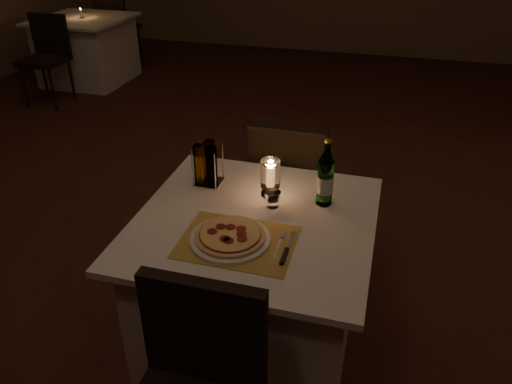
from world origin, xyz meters
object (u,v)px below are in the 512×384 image
(hurricane_candle, at_px, (270,175))
(neighbor_table_left, at_px, (87,50))
(plate, at_px, (230,239))
(pizza, at_px, (230,235))
(water_bottle, at_px, (325,179))
(chair_far, at_px, (289,179))
(main_table, at_px, (255,285))
(tumbler, at_px, (273,199))

(hurricane_candle, height_order, neighbor_table_left, hurricane_candle)
(plate, distance_m, pizza, 0.02)
(neighbor_table_left, bearing_deg, water_bottle, -44.87)
(chair_far, bearing_deg, pizza, -93.20)
(main_table, relative_size, plate, 3.12)
(tumbler, distance_m, water_bottle, 0.24)
(main_table, relative_size, water_bottle, 3.25)
(tumbler, distance_m, hurricane_candle, 0.12)
(hurricane_candle, bearing_deg, main_table, -93.46)
(neighbor_table_left, bearing_deg, tumbler, -47.50)
(chair_far, distance_m, water_bottle, 0.66)
(water_bottle, bearing_deg, tumbler, -158.42)
(plate, bearing_deg, tumbler, 71.76)
(plate, relative_size, neighbor_table_left, 0.32)
(main_table, distance_m, chair_far, 0.74)
(chair_far, relative_size, water_bottle, 2.93)
(tumbler, relative_size, neighbor_table_left, 0.07)
(hurricane_candle, bearing_deg, water_bottle, -3.07)
(main_table, bearing_deg, water_bottle, 37.76)
(plate, height_order, water_bottle, water_bottle)
(neighbor_table_left, bearing_deg, main_table, -48.92)
(main_table, bearing_deg, chair_far, 90.00)
(main_table, relative_size, hurricane_candle, 5.78)
(chair_far, relative_size, hurricane_candle, 5.20)
(main_table, bearing_deg, hurricane_candle, 86.54)
(main_table, xyz_separation_m, pizza, (-0.05, -0.18, 0.39))
(main_table, xyz_separation_m, neighbor_table_left, (-3.04, 3.49, 0.00))
(water_bottle, distance_m, hurricane_candle, 0.25)
(main_table, height_order, hurricane_candle, hurricane_candle)
(tumbler, bearing_deg, main_table, -112.22)
(chair_far, height_order, pizza, chair_far)
(main_table, distance_m, neighbor_table_left, 4.63)
(chair_far, height_order, plate, chair_far)
(chair_far, height_order, tumbler, chair_far)
(plate, xyz_separation_m, water_bottle, (0.31, 0.38, 0.11))
(main_table, distance_m, water_bottle, 0.59)
(chair_far, bearing_deg, hurricane_candle, -88.51)
(chair_far, bearing_deg, water_bottle, -63.02)
(pizza, distance_m, neighbor_table_left, 4.75)
(tumbler, relative_size, water_bottle, 0.24)
(chair_far, xyz_separation_m, pizza, (-0.05, -0.89, 0.22))
(main_table, distance_m, plate, 0.42)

